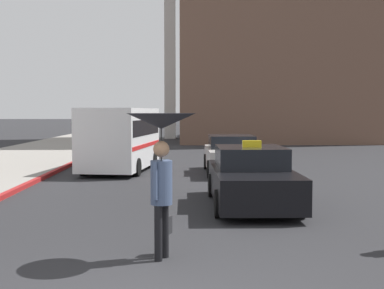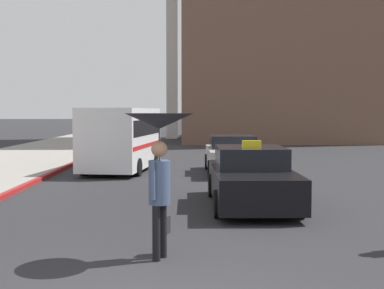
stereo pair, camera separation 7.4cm
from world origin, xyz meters
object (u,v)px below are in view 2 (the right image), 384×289
at_px(sedan_red, 233,156).
at_px(monument_cross, 172,11).
at_px(traffic_light, 12,20).
at_px(taxi, 251,179).
at_px(pedestrian_with_umbrella, 159,143).
at_px(ambulance_van, 122,136).

xyz_separation_m(sedan_red, monument_cross, (-2.84, 24.65, 9.69)).
relative_size(traffic_light, monument_cross, 0.33).
bearing_deg(sedan_red, taxi, 88.77).
relative_size(sedan_red, traffic_light, 0.72).
distance_m(sedan_red, pedestrian_with_umbrella, 11.49).
distance_m(ambulance_van, pedestrian_with_umbrella, 12.17).
distance_m(pedestrian_with_umbrella, monument_cross, 36.91).
bearing_deg(traffic_light, ambulance_van, 82.23).
distance_m(ambulance_van, traffic_light, 9.28).
relative_size(ambulance_van, monument_cross, 0.29).
xyz_separation_m(pedestrian_with_umbrella, traffic_light, (-3.21, 3.23, 2.37)).
bearing_deg(monument_cross, ambulance_van, -93.02).
relative_size(pedestrian_with_umbrella, monument_cross, 0.12).
distance_m(sedan_red, traffic_light, 10.22).
height_order(pedestrian_with_umbrella, monument_cross, monument_cross).
bearing_deg(sedan_red, ambulance_van, -10.29).
height_order(taxi, pedestrian_with_umbrella, pedestrian_with_umbrella).
height_order(taxi, monument_cross, monument_cross).
height_order(pedestrian_with_umbrella, traffic_light, traffic_light).
bearing_deg(monument_cross, taxi, -85.08).
bearing_deg(taxi, traffic_light, 14.65).
xyz_separation_m(pedestrian_with_umbrella, monument_cross, (-0.75, 35.90, 8.57)).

